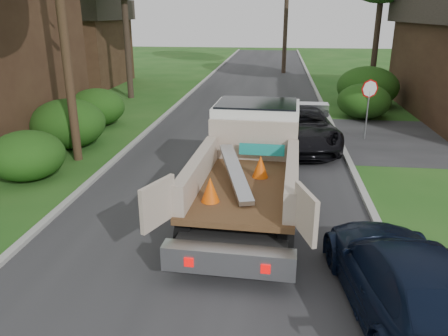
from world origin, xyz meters
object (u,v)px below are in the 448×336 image
stop_sign (369,97)px  flatbed_truck (252,153)px  utility_pole (61,6)px  black_pickup (299,126)px  house_left_far (70,41)px  navy_suv (406,280)px

stop_sign → flatbed_truck: 8.15m
stop_sign → utility_pole: 11.91m
stop_sign → utility_pole: size_ratio=0.25×
black_pickup → utility_pole: bearing=-166.2°
house_left_far → flatbed_truck: 24.62m
stop_sign → navy_suv: (-1.40, -11.50, -1.08)m
flatbed_truck → navy_suv: (2.91, -4.60, -0.69)m
stop_sign → navy_suv: bearing=-96.9°
flatbed_truck → navy_suv: bearing=-55.3°
black_pickup → navy_suv: 10.34m
navy_suv → black_pickup: bearing=-89.8°
stop_sign → utility_pole: utility_pole is taller
utility_pole → navy_suv: bearing=-38.9°
utility_pole → navy_suv: utility_pole is taller
stop_sign → black_pickup: (-2.80, -1.26, -0.98)m
utility_pole → house_left_far: size_ratio=1.32×
stop_sign → house_left_far: size_ratio=0.33×
navy_suv → house_left_far: bearing=-62.4°
stop_sign → house_left_far: house_left_far is taller
utility_pole → stop_sign: bearing=20.6°
stop_sign → navy_suv: stop_sign is taller
flatbed_truck → black_pickup: size_ratio=1.20×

